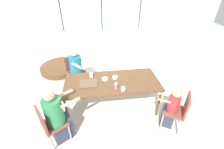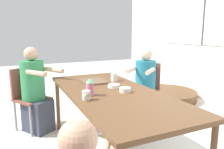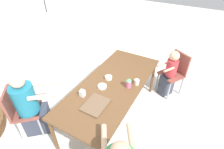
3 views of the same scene
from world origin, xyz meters
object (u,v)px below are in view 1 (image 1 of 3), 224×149
at_px(chair_for_woman_green_shirt, 73,68).
at_px(person_toddler, 171,109).
at_px(bowl_white_shallow, 105,79).
at_px(person_woman_green_shirt, 77,71).
at_px(coffee_mug, 123,89).
at_px(milk_carton_small, 91,75).
at_px(chair_for_man_blue_shirt, 49,123).
at_px(chair_for_toddler, 180,109).
at_px(sippy_cup, 116,85).
at_px(bowl_cereal, 115,77).
at_px(folded_table_stack, 60,68).
at_px(person_man_blue_shirt, 58,118).

xyz_separation_m(chair_for_woman_green_shirt, person_toddler, (2.03, -1.75, -0.06)).
height_order(chair_for_woman_green_shirt, bowl_white_shallow, chair_for_woman_green_shirt).
relative_size(person_woman_green_shirt, coffee_mug, 12.85).
bearing_deg(milk_carton_small, chair_for_man_blue_shirt, -127.59).
xyz_separation_m(chair_for_toddler, sippy_cup, (-1.17, 0.49, 0.32)).
height_order(chair_for_man_blue_shirt, bowl_cereal, chair_for_man_blue_shirt).
distance_m(sippy_cup, folded_table_stack, 2.78).
xyz_separation_m(chair_for_woman_green_shirt, bowl_white_shallow, (0.79, -0.99, 0.25)).
xyz_separation_m(person_man_blue_shirt, folded_table_stack, (-0.44, 2.59, -0.44)).
distance_m(sippy_cup, bowl_cereal, 0.38).
relative_size(chair_for_man_blue_shirt, person_woman_green_shirt, 0.78).
xyz_separation_m(chair_for_woman_green_shirt, chair_for_man_blue_shirt, (-0.27, -1.84, 0.00)).
distance_m(chair_for_woman_green_shirt, folded_table_stack, 1.11).
relative_size(chair_for_woman_green_shirt, bowl_cereal, 7.54).
bearing_deg(person_woman_green_shirt, person_toddler, 98.66).
bearing_deg(person_toddler, chair_for_man_blue_shirt, 123.97).
relative_size(chair_for_woman_green_shirt, person_man_blue_shirt, 0.74).
distance_m(person_man_blue_shirt, milk_carton_small, 1.14).
relative_size(person_toddler, milk_carton_small, 9.73).
relative_size(person_woman_green_shirt, sippy_cup, 6.60).
xyz_separation_m(chair_for_toddler, bowl_white_shallow, (-1.36, 0.84, 0.25)).
height_order(chair_for_woman_green_shirt, person_man_blue_shirt, person_man_blue_shirt).
xyz_separation_m(chair_for_toddler, person_woman_green_shirt, (-2.05, 1.70, -0.02)).
bearing_deg(bowl_white_shallow, sippy_cup, -60.83).
bearing_deg(chair_for_woman_green_shirt, chair_for_toddler, 98.62).
distance_m(chair_for_toddler, milk_carton_small, 1.95).
height_order(person_woman_green_shirt, milk_carton_small, person_woman_green_shirt).
height_order(chair_for_man_blue_shirt, milk_carton_small, chair_for_man_blue_shirt).
height_order(chair_for_toddler, folded_table_stack, chair_for_toddler).
height_order(chair_for_woman_green_shirt, milk_carton_small, chair_for_woman_green_shirt).
height_order(milk_carton_small, bowl_white_shallow, milk_carton_small).
distance_m(person_woman_green_shirt, person_man_blue_shirt, 1.64).
bearing_deg(person_woman_green_shirt, chair_for_man_blue_shirt, 36.37).
xyz_separation_m(sippy_cup, bowl_cereal, (0.03, 0.37, -0.06)).
bearing_deg(bowl_cereal, chair_for_man_blue_shirt, -145.97).
xyz_separation_m(person_woman_green_shirt, folded_table_stack, (-0.68, 0.97, -0.41)).
bearing_deg(chair_for_man_blue_shirt, milk_carton_small, 110.20).
xyz_separation_m(person_man_blue_shirt, bowl_cereal, (1.15, 0.78, 0.25)).
bearing_deg(person_man_blue_shirt, milk_carton_small, 113.15).
bearing_deg(sippy_cup, chair_for_woman_green_shirt, 126.52).
distance_m(coffee_mug, milk_carton_small, 0.84).
xyz_separation_m(chair_for_woman_green_shirt, person_man_blue_shirt, (-0.13, -1.75, 0.01)).
relative_size(bowl_white_shallow, bowl_cereal, 1.16).
distance_m(person_toddler, bowl_cereal, 1.31).
height_order(chair_for_toddler, milk_carton_small, chair_for_toddler).
bearing_deg(sippy_cup, folded_table_stack, 125.56).
bearing_deg(folded_table_stack, coffee_mug, -53.26).
bearing_deg(person_toddler, bowl_white_shallow, 90.01).
relative_size(person_woman_green_shirt, folded_table_stack, 0.90).
xyz_separation_m(coffee_mug, bowl_cereal, (-0.09, 0.45, -0.02)).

